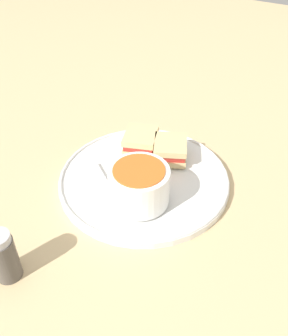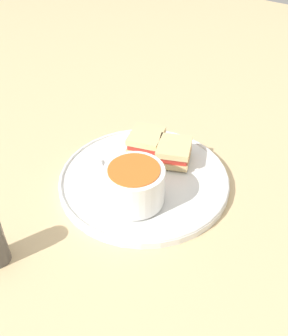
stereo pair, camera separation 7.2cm
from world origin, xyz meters
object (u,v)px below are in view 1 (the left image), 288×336
(soup_bowl, at_px, (139,185))
(sandwich_half_near, at_px, (170,150))
(spoon, at_px, (110,187))
(sandwich_half_far, at_px, (141,141))
(salt_shaker, at_px, (4,256))

(soup_bowl, height_order, sandwich_half_near, soup_bowl)
(sandwich_half_near, bearing_deg, spoon, 157.55)
(soup_bowl, distance_m, spoon, 0.07)
(sandwich_half_near, xyz_separation_m, sandwich_half_far, (-0.00, 0.06, 0.00))
(sandwich_half_near, bearing_deg, salt_shaker, 164.25)
(salt_shaker, bearing_deg, sandwich_half_far, -5.52)
(soup_bowl, distance_m, sandwich_half_far, 0.15)
(spoon, height_order, salt_shaker, salt_shaker)
(sandwich_half_near, bearing_deg, soup_bowl, -178.17)
(soup_bowl, bearing_deg, sandwich_half_far, 27.53)
(spoon, relative_size, sandwich_half_far, 1.06)
(sandwich_half_near, distance_m, salt_shaker, 0.36)
(soup_bowl, bearing_deg, sandwich_half_near, 1.83)
(soup_bowl, bearing_deg, spoon, 90.76)
(spoon, height_order, sandwich_half_far, sandwich_half_far)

